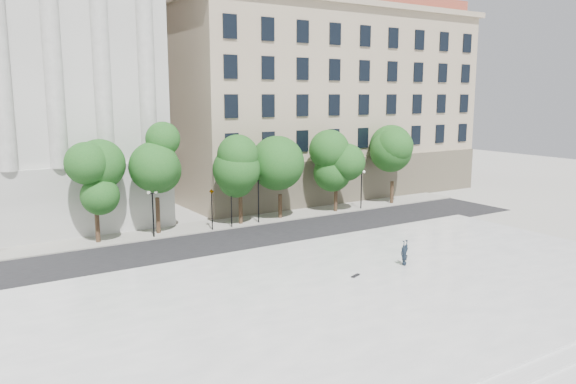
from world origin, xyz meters
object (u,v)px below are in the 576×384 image
traffic_light_east (231,188)px  skateboard (356,276)px  traffic_light_west (211,189)px  person_lying (404,262)px

traffic_light_east → skateboard: 17.75m
skateboard → traffic_light_west: bearing=75.3°
traffic_light_east → person_lying: 18.13m
traffic_light_west → traffic_light_east: size_ratio=1.01×
traffic_light_east → skateboard: (-0.06, -17.46, -3.19)m
person_lying → skateboard: size_ratio=2.18×
traffic_light_west → skateboard: (1.83, -17.46, -3.24)m
traffic_light_east → skateboard: bearing=-90.2°
traffic_light_east → person_lying: size_ratio=2.44×
traffic_light_west → person_lying: (6.07, -17.39, -3.05)m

